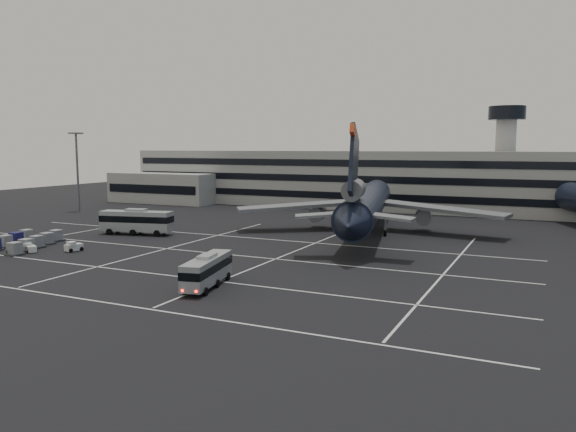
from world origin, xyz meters
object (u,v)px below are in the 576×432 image
object	(u,v)px
tug_a	(73,247)
uld_cluster	(21,242)
trijet_main	(367,204)
bus_near	(207,269)
bus_far	(136,221)

from	to	relation	value
tug_a	uld_cluster	xyz separation A→B (m)	(-9.46, -1.02, 0.23)
trijet_main	tug_a	world-z (taller)	trijet_main
uld_cluster	bus_near	bearing A→B (deg)	-11.98
trijet_main	tug_a	bearing A→B (deg)	-147.45
bus_far	uld_cluster	world-z (taller)	bus_far
tug_a	uld_cluster	size ratio (longest dim) A/B	0.17
trijet_main	bus_near	distance (m)	43.06
trijet_main	tug_a	xyz separation A→B (m)	(-33.38, -33.53, -4.59)
bus_far	tug_a	world-z (taller)	bus_far
bus_far	uld_cluster	distance (m)	18.84
bus_near	tug_a	bearing A→B (deg)	149.83
bus_near	bus_far	size ratio (longest dim) A/B	0.80
bus_near	trijet_main	bearing A→B (deg)	71.56
bus_far	tug_a	xyz separation A→B (m)	(2.22, -16.30, -1.77)
tug_a	uld_cluster	distance (m)	9.51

